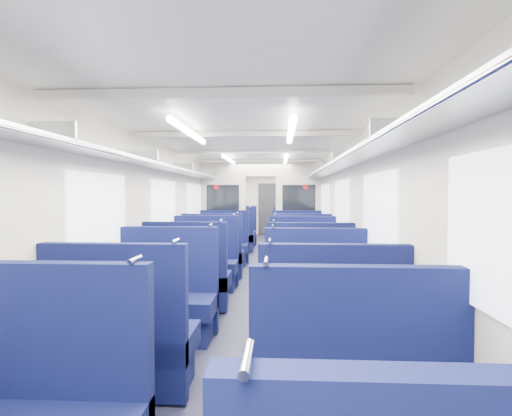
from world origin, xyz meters
TOP-DOWN VIEW (x-y plane):
  - floor at (0.00, 0.00)m, footprint 2.80×18.00m
  - ceiling at (0.00, 0.00)m, footprint 2.80×18.00m
  - wall_left at (-1.40, 0.00)m, footprint 0.02×18.00m
  - dado_left at (-1.39, 0.00)m, footprint 0.03×17.90m
  - wall_right at (1.40, 0.00)m, footprint 0.02×18.00m
  - dado_right at (1.39, 0.00)m, footprint 0.03×17.90m
  - wall_far at (0.00, 9.00)m, footprint 2.80×0.02m
  - luggage_rack_left at (-1.21, 0.00)m, footprint 0.36×17.40m
  - luggage_rack_right at (1.21, 0.00)m, footprint 0.36×17.40m
  - windows at (0.00, -0.46)m, footprint 2.78×15.60m
  - ceiling_fittings at (0.00, -0.26)m, footprint 2.70×16.06m
  - end_door at (0.00, 8.94)m, footprint 0.75×0.06m
  - bulkhead at (-0.00, 2.50)m, footprint 2.80×0.10m
  - seat_8 at (-0.83, -3.74)m, footprint 1.13×0.62m
  - seat_9 at (0.83, -3.69)m, footprint 1.13×0.62m
  - seat_10 at (-0.83, -2.51)m, footprint 1.13×0.62m
  - seat_11 at (0.83, -2.61)m, footprint 1.13×0.62m
  - seat_12 at (-0.83, -1.38)m, footprint 1.13×0.62m
  - seat_13 at (0.83, -1.45)m, footprint 1.13×0.62m
  - seat_14 at (-0.83, -0.15)m, footprint 1.13×0.62m
  - seat_15 at (0.83, -0.21)m, footprint 1.13×0.62m
  - seat_16 at (-0.83, 0.80)m, footprint 1.13×0.62m
  - seat_17 at (0.83, 0.86)m, footprint 1.13×0.62m
  - seat_18 at (-0.83, 2.14)m, footprint 1.13×0.62m
  - seat_19 at (0.83, 2.10)m, footprint 1.13×0.62m
  - seat_20 at (-0.83, 4.17)m, footprint 1.13×0.62m
  - seat_21 at (0.83, 4.03)m, footprint 1.13×0.62m
  - seat_22 at (-0.83, 5.38)m, footprint 1.13×0.62m
  - seat_23 at (0.83, 5.23)m, footprint 1.13×0.62m

SIDE VIEW (x-z plane):
  - floor at x=0.00m, z-range -0.01..0.01m
  - dado_left at x=-1.39m, z-range 0.00..0.70m
  - dado_right at x=1.39m, z-range 0.00..0.70m
  - seat_8 at x=-0.83m, z-range -0.24..1.01m
  - seat_9 at x=0.83m, z-range -0.24..1.01m
  - seat_10 at x=-0.83m, z-range -0.24..1.01m
  - seat_11 at x=0.83m, z-range -0.24..1.01m
  - seat_12 at x=-0.83m, z-range -0.24..1.01m
  - seat_13 at x=0.83m, z-range -0.24..1.01m
  - seat_14 at x=-0.83m, z-range -0.24..1.01m
  - seat_15 at x=0.83m, z-range -0.24..1.01m
  - seat_16 at x=-0.83m, z-range -0.24..1.01m
  - seat_17 at x=0.83m, z-range -0.24..1.01m
  - seat_18 at x=-0.83m, z-range -0.24..1.01m
  - seat_19 at x=0.83m, z-range -0.24..1.01m
  - seat_20 at x=-0.83m, z-range -0.24..1.01m
  - seat_21 at x=0.83m, z-range -0.24..1.01m
  - seat_22 at x=-0.83m, z-range -0.24..1.01m
  - seat_23 at x=0.83m, z-range -0.24..1.01m
  - end_door at x=0.00m, z-range 0.00..2.00m
  - wall_left at x=-1.40m, z-range 0.00..2.35m
  - wall_right at x=1.40m, z-range 0.00..2.35m
  - wall_far at x=0.00m, z-range 0.00..2.35m
  - bulkhead at x=0.00m, z-range 0.06..2.41m
  - windows at x=0.00m, z-range 1.04..1.79m
  - luggage_rack_left at x=-1.21m, z-range 1.88..2.06m
  - luggage_rack_right at x=1.21m, z-range 1.88..2.06m
  - ceiling_fittings at x=0.00m, z-range 2.23..2.35m
  - ceiling at x=0.00m, z-range 2.35..2.35m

